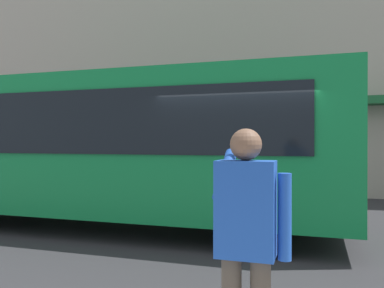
# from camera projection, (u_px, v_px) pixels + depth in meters

# --- Properties ---
(ground_plane) EXTENTS (60.00, 60.00, 0.00)m
(ground_plane) POSITION_uv_depth(u_px,v_px,m) (245.00, 242.00, 6.95)
(ground_plane) COLOR #2B2B2D
(building_facade_far) EXTENTS (28.00, 1.55, 12.00)m
(building_facade_far) POSITION_uv_depth(u_px,v_px,m) (280.00, 17.00, 13.39)
(building_facade_far) COLOR #A89E8E
(building_facade_far) RESTS_ON ground_plane
(red_bus) EXTENTS (9.05, 2.54, 3.08)m
(red_bus) POSITION_uv_depth(u_px,v_px,m) (117.00, 146.00, 7.98)
(red_bus) COLOR #0F7238
(red_bus) RESTS_ON ground_plane
(pedestrian_photographer) EXTENTS (0.53, 0.52, 1.70)m
(pedestrian_photographer) POSITION_uv_depth(u_px,v_px,m) (247.00, 232.00, 2.71)
(pedestrian_photographer) COLOR #4C4238
(pedestrian_photographer) RESTS_ON sidewalk_curb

